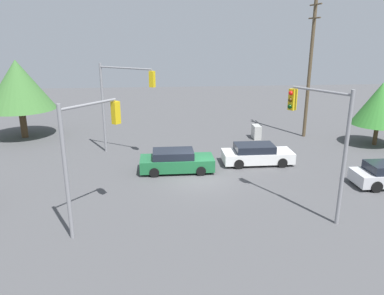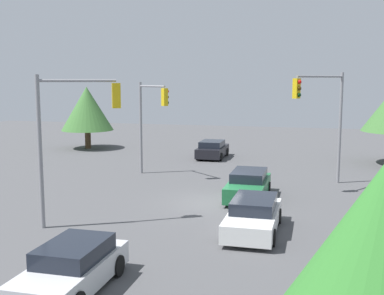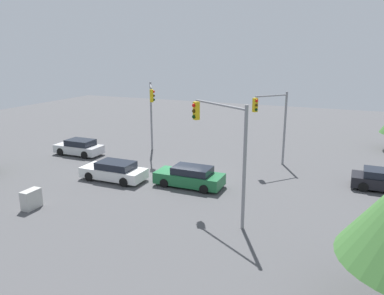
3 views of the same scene
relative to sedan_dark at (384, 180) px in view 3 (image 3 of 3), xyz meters
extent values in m
plane|color=#4C4C4F|center=(3.05, -13.64, -0.66)|extent=(80.00, 80.00, 0.00)
cube|color=black|center=(0.00, 0.05, -0.13)|extent=(1.91, 4.12, 0.72)
cube|color=black|center=(0.00, -0.16, 0.47)|extent=(1.68, 2.27, 0.48)
cylinder|color=black|center=(-0.91, -1.23, -0.34)|extent=(0.22, 0.64, 0.64)
cylinder|color=black|center=(0.91, -1.23, -0.34)|extent=(0.22, 0.64, 0.64)
cube|color=silver|center=(1.05, -24.65, -0.12)|extent=(1.84, 4.33, 0.71)
cube|color=black|center=(1.05, -24.43, 0.49)|extent=(1.62, 2.38, 0.51)
cylinder|color=black|center=(1.92, -25.99, -0.33)|extent=(0.22, 0.67, 0.67)
cylinder|color=black|center=(0.18, -25.99, -0.33)|extent=(0.22, 0.67, 0.67)
cylinder|color=black|center=(1.92, -23.31, -0.33)|extent=(0.22, 0.67, 0.67)
cylinder|color=black|center=(0.18, -23.31, -0.33)|extent=(0.22, 0.67, 0.67)
cube|color=silver|center=(5.49, -17.85, -0.13)|extent=(1.90, 4.74, 0.71)
cube|color=black|center=(5.49, -17.61, 0.47)|extent=(1.67, 2.61, 0.49)
cylinder|color=black|center=(6.39, -19.32, -0.34)|extent=(0.22, 0.65, 0.65)
cylinder|color=black|center=(4.59, -19.32, -0.34)|extent=(0.22, 0.65, 0.65)
cylinder|color=black|center=(6.39, -16.38, -0.34)|extent=(0.22, 0.65, 0.65)
cylinder|color=black|center=(4.59, -16.38, -0.34)|extent=(0.22, 0.65, 0.65)
cube|color=#1E6638|center=(4.52, -12.29, -0.11)|extent=(1.89, 4.72, 0.77)
cube|color=black|center=(4.52, -12.06, 0.52)|extent=(1.66, 2.59, 0.48)
cylinder|color=black|center=(5.42, -13.75, -0.36)|extent=(0.22, 0.61, 0.61)
cylinder|color=black|center=(3.63, -13.75, -0.36)|extent=(0.22, 0.61, 0.61)
cylinder|color=black|center=(5.42, -10.83, -0.36)|extent=(0.22, 0.61, 0.61)
cylinder|color=black|center=(3.63, -10.83, -0.36)|extent=(0.22, 0.61, 0.61)
cylinder|color=gray|center=(-3.25, -7.27, 2.32)|extent=(0.18, 0.18, 5.97)
cylinder|color=gray|center=(-2.11, -8.25, 5.06)|extent=(2.35, 2.04, 0.12)
cube|color=gold|center=(-0.98, -9.22, 4.43)|extent=(0.44, 0.43, 1.05)
sphere|color=red|center=(-0.86, -9.09, 4.77)|extent=(0.22, 0.22, 0.22)
sphere|color=#392605|center=(-0.86, -9.09, 4.43)|extent=(0.22, 0.22, 0.22)
sphere|color=black|center=(-0.86, -9.09, 4.10)|extent=(0.22, 0.22, 0.22)
cylinder|color=gray|center=(9.21, -7.16, 2.61)|extent=(0.18, 0.18, 6.55)
cylinder|color=gray|center=(7.99, -9.00, 5.64)|extent=(2.54, 3.74, 0.12)
cube|color=gold|center=(6.77, -10.83, 5.01)|extent=(0.42, 0.44, 1.05)
sphere|color=red|center=(6.92, -10.93, 5.35)|extent=(0.22, 0.22, 0.22)
sphere|color=#392605|center=(6.92, -10.93, 5.01)|extent=(0.22, 0.22, 0.22)
sphere|color=black|center=(6.92, -10.93, 4.68)|extent=(0.22, 0.22, 0.22)
cylinder|color=gray|center=(-3.07, -19.45, 2.51)|extent=(0.18, 0.18, 6.34)
cylinder|color=gray|center=(-1.72, -18.64, 5.43)|extent=(2.77, 1.72, 0.12)
cube|color=gold|center=(-0.36, -17.83, 4.80)|extent=(0.44, 0.41, 1.05)
sphere|color=red|center=(-0.45, -17.68, 5.14)|extent=(0.22, 0.22, 0.22)
sphere|color=#392605|center=(-0.45, -17.68, 4.80)|extent=(0.22, 0.22, 0.22)
sphere|color=black|center=(-0.45, -17.68, 4.47)|extent=(0.22, 0.22, 0.22)
cube|color=#B2B2AD|center=(11.67, -19.38, -0.09)|extent=(1.16, 0.60, 1.14)
camera|label=1|loc=(-18.22, -11.20, 8.05)|focal=35.00mm
camera|label=2|loc=(7.79, -36.70, 5.48)|focal=45.00mm
camera|label=3|loc=(26.87, -2.47, 8.44)|focal=35.00mm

